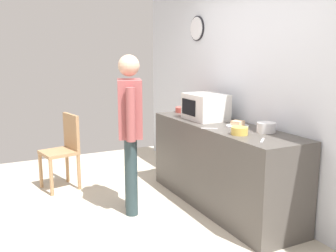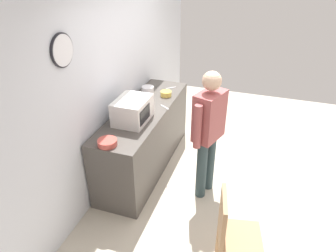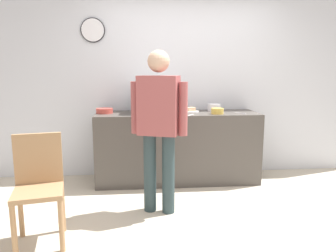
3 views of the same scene
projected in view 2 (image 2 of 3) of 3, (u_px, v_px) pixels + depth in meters
ground_plane at (229, 174)px, 4.47m from camera, size 6.00×6.00×0.00m
back_wall at (121, 76)px, 4.26m from camera, size 5.40×0.13×2.60m
kitchen_counter at (145, 138)px, 4.46m from camera, size 2.14×0.62×0.93m
microwave at (133, 110)px, 3.87m from camera, size 0.50×0.39×0.30m
sandwich_plate at (144, 101)px, 4.39m from camera, size 0.24×0.24×0.07m
salad_bowl at (107, 142)px, 3.44m from camera, size 0.22×0.22×0.07m
cereal_bowl at (148, 90)px, 4.68m from camera, size 0.18×0.18×0.10m
mixing_bowl at (166, 94)px, 4.58m from camera, size 0.16×0.16×0.07m
fork_utensil at (171, 88)px, 4.86m from camera, size 0.13×0.14×0.01m
spoon_utensil at (165, 107)px, 4.27m from camera, size 0.11×0.15×0.01m
person_standing at (209, 127)px, 3.69m from camera, size 0.56×0.36×1.68m
wooden_chair at (232, 232)px, 2.91m from camera, size 0.47×0.47×0.94m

